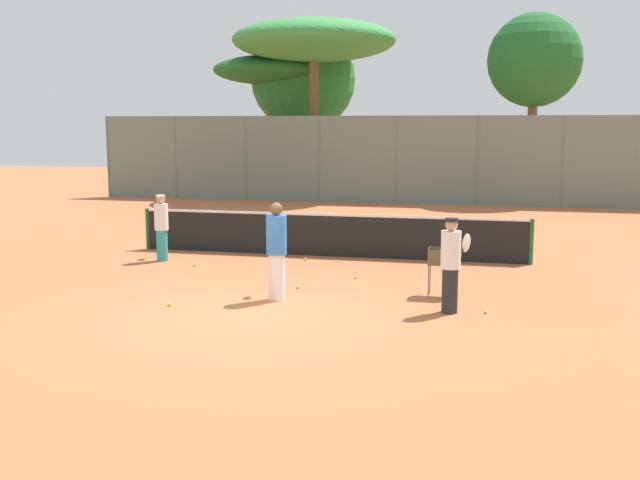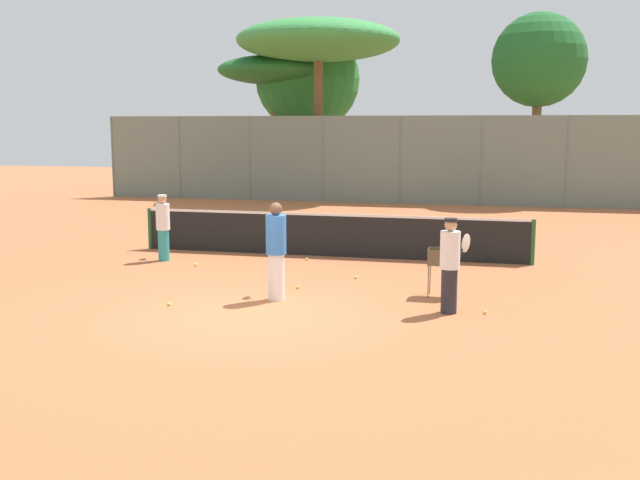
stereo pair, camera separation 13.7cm
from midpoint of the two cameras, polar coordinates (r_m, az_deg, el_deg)
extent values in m
plane|color=#B7663D|center=(12.89, -5.55, -5.81)|extent=(80.00, 80.00, 0.00)
cylinder|color=#26592D|center=(20.10, -13.18, 0.84)|extent=(0.10, 0.10, 1.07)
cylinder|color=#26592D|center=(18.04, 15.60, -0.15)|extent=(0.10, 0.10, 1.07)
cube|color=black|center=(18.48, 0.42, 0.29)|extent=(9.69, 0.01, 1.01)
cube|color=white|center=(18.41, 0.42, 1.94)|extent=(9.69, 0.02, 0.06)
cylinder|color=slate|center=(35.09, -15.97, 6.12)|extent=(0.08, 0.08, 3.59)
cylinder|color=slate|center=(33.63, -11.09, 6.19)|extent=(0.08, 0.08, 3.59)
cylinder|color=slate|center=(32.44, -5.82, 6.21)|extent=(0.08, 0.08, 3.59)
cylinder|color=slate|center=(31.53, -0.19, 6.18)|extent=(0.08, 0.08, 3.59)
cylinder|color=slate|center=(30.94, 5.71, 6.09)|extent=(0.08, 0.08, 3.59)
cylinder|color=slate|center=(30.69, 11.77, 5.93)|extent=(0.08, 0.08, 3.59)
cylinder|color=slate|center=(30.78, 17.86, 5.70)|extent=(0.08, 0.08, 3.59)
cube|color=slate|center=(30.94, 5.71, 6.09)|extent=(26.00, 0.01, 3.59)
cylinder|color=brown|center=(35.92, -3.84, 7.68)|extent=(0.38, 0.38, 5.08)
ellipsoid|color=#1E6028|center=(36.00, -3.90, 12.79)|extent=(5.36, 5.36, 1.34)
cylinder|color=brown|center=(36.74, -1.37, 6.79)|extent=(0.46, 0.46, 3.89)
sphere|color=#28722D|center=(36.78, -1.39, 12.16)|extent=(5.02, 5.02, 5.02)
cylinder|color=brown|center=(32.46, 15.65, 6.91)|extent=(0.38, 0.38, 4.69)
sphere|color=#1E6028|center=(32.55, 15.92, 13.05)|extent=(3.81, 3.81, 3.81)
cylinder|color=brown|center=(33.29, -0.57, 8.35)|extent=(0.40, 0.40, 5.94)
ellipsoid|color=#388E42|center=(33.48, -0.58, 14.96)|extent=(7.09, 7.09, 1.77)
cylinder|color=teal|center=(18.30, -12.15, -0.40)|extent=(0.27, 0.27, 0.75)
cylinder|color=white|center=(18.20, -12.22, 1.73)|extent=(0.33, 0.33, 0.62)
sphere|color=tan|center=(18.16, -12.26, 3.02)|extent=(0.20, 0.20, 0.20)
cylinder|color=white|center=(18.15, -12.27, 3.29)|extent=(0.21, 0.21, 0.05)
cylinder|color=black|center=(18.56, -12.04, 1.38)|extent=(0.07, 0.15, 0.27)
ellipsoid|color=silver|center=(18.70, -11.98, 2.12)|extent=(0.14, 0.39, 0.43)
cylinder|color=white|center=(13.94, -3.59, -2.83)|extent=(0.31, 0.31, 0.87)
cylinder|color=blue|center=(13.80, -3.63, 0.41)|extent=(0.38, 0.38, 0.72)
sphere|color=brown|center=(13.74, -3.65, 2.38)|extent=(0.24, 0.24, 0.24)
cylinder|color=black|center=(14.19, -3.49, -0.10)|extent=(0.06, 0.15, 0.27)
ellipsoid|color=silver|center=(14.34, -3.43, 0.89)|extent=(0.11, 0.40, 0.43)
cylinder|color=#26262D|center=(13.16, 9.57, -3.82)|extent=(0.28, 0.28, 0.78)
cylinder|color=white|center=(13.03, 9.65, -0.74)|extent=(0.34, 0.34, 0.65)
sphere|color=tan|center=(12.96, 9.70, 1.14)|extent=(0.21, 0.21, 0.21)
cylinder|color=black|center=(12.95, 9.71, 1.54)|extent=(0.22, 0.22, 0.05)
cylinder|color=black|center=(13.35, 10.40, -1.24)|extent=(0.09, 0.14, 0.27)
ellipsoid|color=silver|center=(13.47, 10.81, -0.22)|extent=(0.21, 0.37, 0.43)
cylinder|color=brown|center=(14.26, 7.99, -3.15)|extent=(0.02, 0.02, 0.62)
cylinder|color=brown|center=(14.22, 10.04, -3.23)|extent=(0.02, 0.02, 0.62)
cylinder|color=brown|center=(14.61, 8.12, -2.87)|extent=(0.02, 0.02, 0.62)
cylinder|color=brown|center=(14.57, 10.12, -2.94)|extent=(0.02, 0.02, 0.62)
cube|color=brown|center=(14.35, 9.09, -1.82)|extent=(0.55, 0.40, 0.01)
cube|color=brown|center=(14.13, 9.05, -1.39)|extent=(0.55, 0.01, 0.30)
cube|color=brown|center=(14.52, 9.17, -1.12)|extent=(0.55, 0.01, 0.30)
cube|color=brown|center=(14.35, 8.01, -1.21)|extent=(0.01, 0.40, 0.30)
cube|color=brown|center=(14.31, 10.21, -1.29)|extent=(0.01, 0.40, 0.30)
sphere|color=#D1E54C|center=(14.48, 9.43, -1.57)|extent=(0.07, 0.07, 0.07)
sphere|color=#D1E54C|center=(14.21, 9.31, -1.76)|extent=(0.07, 0.07, 0.07)
sphere|color=#D1E54C|center=(14.48, 8.40, -1.33)|extent=(0.07, 0.07, 0.07)
sphere|color=#D1E54C|center=(14.23, 8.82, -1.74)|extent=(0.07, 0.07, 0.07)
sphere|color=#D1E54C|center=(14.43, 8.80, -1.38)|extent=(0.07, 0.07, 0.07)
sphere|color=#D1E54C|center=(14.33, 8.20, -1.65)|extent=(0.07, 0.07, 0.07)
sphere|color=#D1E54C|center=(14.27, 8.32, -1.48)|extent=(0.07, 0.07, 0.07)
sphere|color=#D1E54C|center=(14.25, 8.42, -1.72)|extent=(0.07, 0.07, 0.07)
sphere|color=#D1E54C|center=(14.28, 8.57, -1.48)|extent=(0.07, 0.07, 0.07)
sphere|color=#D1E54C|center=(14.31, 8.76, -1.47)|extent=(0.07, 0.07, 0.07)
sphere|color=#D1E54C|center=(14.42, 9.58, -1.41)|extent=(0.07, 0.07, 0.07)
sphere|color=#D1E54C|center=(14.29, 9.35, -1.71)|extent=(0.07, 0.07, 0.07)
sphere|color=#D1E54C|center=(14.22, 8.85, -1.75)|extent=(0.07, 0.07, 0.07)
sphere|color=#D1E54C|center=(14.33, 8.59, -1.45)|extent=(0.07, 0.07, 0.07)
sphere|color=#D1E54C|center=(14.95, -1.95, -3.60)|extent=(0.07, 0.07, 0.07)
sphere|color=#D1E54C|center=(13.80, -11.68, -4.83)|extent=(0.07, 0.07, 0.07)
sphere|color=#D1E54C|center=(18.00, -1.33, -1.46)|extent=(0.07, 0.07, 0.07)
sphere|color=#D1E54C|center=(15.89, 2.48, -2.85)|extent=(0.07, 0.07, 0.07)
sphere|color=#D1E54C|center=(15.69, -4.06, -3.01)|extent=(0.07, 0.07, 0.07)
sphere|color=#D1E54C|center=(17.50, -9.76, -1.89)|extent=(0.07, 0.07, 0.07)
sphere|color=#D1E54C|center=(17.20, 9.84, -2.07)|extent=(0.07, 0.07, 0.07)
sphere|color=#D1E54C|center=(13.29, 12.23, -5.37)|extent=(0.07, 0.07, 0.07)
cube|color=#3F4C8C|center=(34.36, 4.67, 4.13)|extent=(4.20, 1.70, 0.90)
cube|color=#33383D|center=(34.33, 4.36, 5.46)|extent=(2.20, 1.50, 0.70)
camera|label=1|loc=(0.07, -90.27, -0.04)|focal=42.00mm
camera|label=2|loc=(0.07, 89.73, 0.04)|focal=42.00mm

